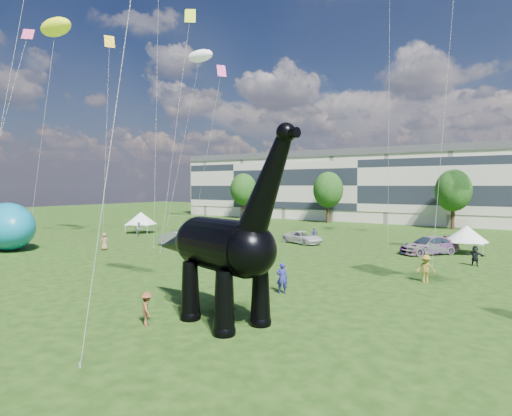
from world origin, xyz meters
The scene contains 15 objects.
ground centered at (0.00, 0.00, 0.00)m, with size 220.00×220.00×0.00m, color #16330C.
terrace_row centered at (-8.00, 62.00, 6.00)m, with size 78.00×11.00×12.00m, color beige.
tree_far_left centered at (-30.00, 53.00, 6.29)m, with size 5.20×5.20×9.44m.
tree_mid_left centered at (-12.00, 53.00, 6.29)m, with size 5.20×5.20×9.44m.
tree_mid_right centered at (8.00, 53.00, 6.29)m, with size 5.20×5.20×9.44m.
dinosaur_sculpture centered at (5.68, 0.16, 3.52)m, with size 11.32×4.95×9.31m.
car_silver centered at (-10.21, 25.82, 0.77)m, with size 1.81×4.51×1.54m, color silver.
car_grey centered at (-13.79, 18.13, 0.76)m, with size 1.62×4.63×1.53m, color gray.
car_white centered at (-3.43, 26.74, 0.69)m, with size 2.28×4.95×1.38m, color silver.
car_dark centered at (9.96, 26.74, 0.84)m, with size 2.34×5.77×1.67m, color #595960.
gazebo_near centered at (12.85, 29.16, 1.90)m, with size 4.22×4.22×2.71m.
gazebo_left centered at (-26.81, 24.09, 2.03)m, with size 5.51×5.51×2.90m.
inflatable_teal centered at (-25.94, 6.05, 2.40)m, with size 7.68×4.80×4.80m, color #0D79A0.
visitors centered at (-0.83, 15.27, 0.88)m, with size 44.29×35.67×1.88m.
kites centered at (-18.12, 17.92, 24.29)m, with size 67.35×48.93×28.55m.
Camera 1 is at (18.43, -15.89, 6.50)m, focal length 30.00 mm.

